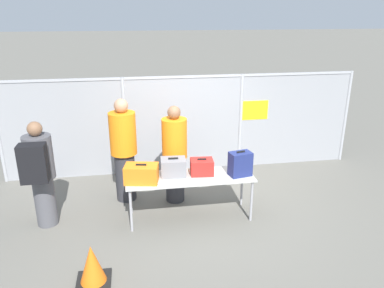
% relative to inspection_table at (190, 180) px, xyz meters
% --- Properties ---
extents(ground_plane, '(120.00, 120.00, 0.00)m').
position_rel_inspection_table_xyz_m(ground_plane, '(0.19, 0.11, -0.67)').
color(ground_plane, '#605E56').
extents(fence_section, '(7.20, 0.07, 2.00)m').
position_rel_inspection_table_xyz_m(fence_section, '(0.20, 1.94, 0.38)').
color(fence_section, '#9EA0A5').
rests_on(fence_section, ground_plane).
extents(inspection_table, '(2.01, 0.66, 0.72)m').
position_rel_inspection_table_xyz_m(inspection_table, '(0.00, 0.00, 0.00)').
color(inspection_table, '#B2B2AD').
rests_on(inspection_table, ground_plane).
extents(suitcase_orange, '(0.55, 0.40, 0.30)m').
position_rel_inspection_table_xyz_m(suitcase_orange, '(-0.75, -0.07, 0.19)').
color(suitcase_orange, orange).
rests_on(suitcase_orange, inspection_table).
extents(suitcase_grey, '(0.41, 0.32, 0.30)m').
position_rel_inspection_table_xyz_m(suitcase_grey, '(-0.25, 0.09, 0.19)').
color(suitcase_grey, slate).
rests_on(suitcase_grey, inspection_table).
extents(suitcase_red, '(0.38, 0.31, 0.27)m').
position_rel_inspection_table_xyz_m(suitcase_red, '(0.20, 0.07, 0.18)').
color(suitcase_red, red).
rests_on(suitcase_red, inspection_table).
extents(suitcase_navy, '(0.38, 0.28, 0.41)m').
position_rel_inspection_table_xyz_m(suitcase_navy, '(0.79, -0.08, 0.25)').
color(suitcase_navy, navy).
rests_on(suitcase_navy, inspection_table).
extents(traveler_hooded, '(0.42, 0.65, 1.68)m').
position_rel_inspection_table_xyz_m(traveler_hooded, '(-2.26, 0.11, 0.26)').
color(traveler_hooded, '#4C4C51').
rests_on(traveler_hooded, ground_plane).
extents(security_worker_near, '(0.43, 0.43, 1.72)m').
position_rel_inspection_table_xyz_m(security_worker_near, '(-0.17, 0.62, 0.22)').
color(security_worker_near, '#2D2D33').
rests_on(security_worker_near, ground_plane).
extents(security_worker_far, '(0.45, 0.45, 1.83)m').
position_rel_inspection_table_xyz_m(security_worker_far, '(-1.02, 0.81, 0.28)').
color(security_worker_far, '#2D2D33').
rests_on(security_worker_far, ground_plane).
extents(utility_trailer, '(4.42, 2.38, 0.76)m').
position_rel_inspection_table_xyz_m(utility_trailer, '(2.23, 4.71, -0.22)').
color(utility_trailer, silver).
rests_on(utility_trailer, ground_plane).
extents(traffic_cone, '(0.42, 0.42, 0.53)m').
position_rel_inspection_table_xyz_m(traffic_cone, '(-1.43, -1.36, -0.42)').
color(traffic_cone, black).
rests_on(traffic_cone, ground_plane).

